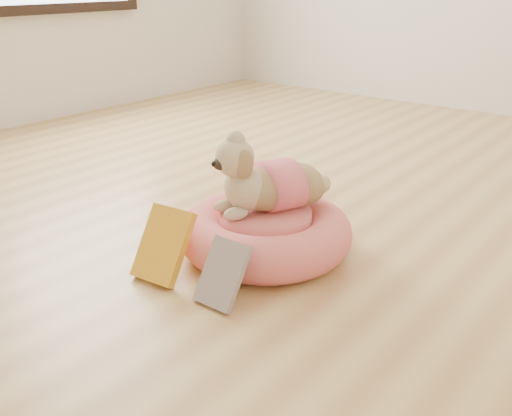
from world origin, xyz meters
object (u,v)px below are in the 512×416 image
Objects in this scene: book_yellow at (163,245)px; book_white at (223,274)px; dog at (266,168)px; pet_bed at (265,232)px.

book_white is at bearing -5.95° from book_yellow.
book_white is at bearing -48.41° from dog.
book_yellow is 1.20× the size of book_white.
pet_bed is 0.35m from book_yellow.
book_yellow is 0.24m from book_white.
dog is 1.97× the size of book_white.
dog is at bearing 62.67° from book_yellow.
book_white is (0.24, 0.00, -0.02)m from book_yellow.
book_white reaches higher than pet_bed.
dog is at bearing 106.74° from book_white.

